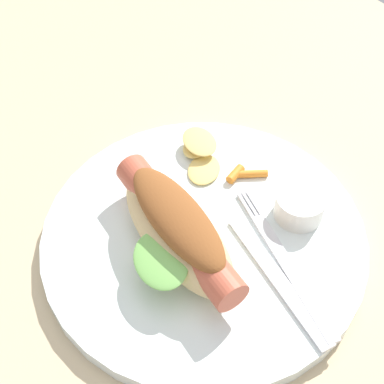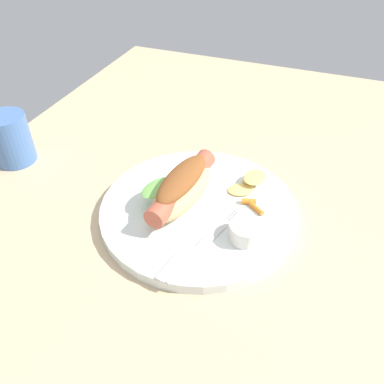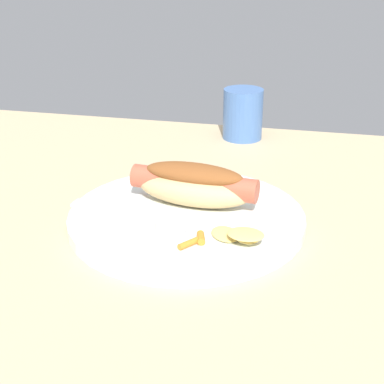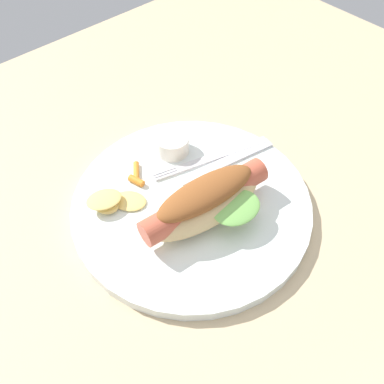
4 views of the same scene
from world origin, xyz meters
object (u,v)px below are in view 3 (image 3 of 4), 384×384
(plate, at_px, (187,219))
(hot_dog, at_px, (194,184))
(chips_pile, at_px, (239,235))
(fork, at_px, (124,217))
(knife, at_px, (124,210))
(carrot_garnish, at_px, (197,240))
(drinking_cup, at_px, (243,114))
(sauce_ramekin, at_px, (136,231))

(plate, xyz_separation_m, hot_dog, (0.00, 0.03, 0.04))
(hot_dog, height_order, chips_pile, hot_dog)
(fork, bearing_deg, knife, 124.97)
(plate, xyz_separation_m, chips_pile, (0.08, -0.06, 0.02))
(chips_pile, bearing_deg, hot_dog, 129.97)
(hot_dog, xyz_separation_m, knife, (-0.08, -0.04, -0.03))
(carrot_garnish, relative_size, drinking_cup, 0.44)
(carrot_garnish, bearing_deg, fork, 157.88)
(sauce_ramekin, xyz_separation_m, chips_pile, (0.12, 0.03, -0.01))
(chips_pile, bearing_deg, knife, 163.69)
(sauce_ramekin, bearing_deg, carrot_garnish, 6.52)
(sauce_ramekin, relative_size, carrot_garnish, 1.17)
(plate, distance_m, knife, 0.08)
(fork, bearing_deg, hot_dog, 56.48)
(hot_dog, relative_size, carrot_garnish, 4.28)
(plate, distance_m, fork, 0.08)
(plate, distance_m, drinking_cup, 0.37)
(knife, height_order, chips_pile, chips_pile)
(plate, xyz_separation_m, sauce_ramekin, (-0.04, -0.08, 0.02))
(plate, relative_size, hot_dog, 1.76)
(hot_dog, xyz_separation_m, carrot_garnish, (0.03, -0.10, -0.02))
(chips_pile, bearing_deg, drinking_cup, 97.88)
(carrot_garnish, bearing_deg, sauce_ramekin, -173.48)
(plate, distance_m, hot_dog, 0.05)
(hot_dog, xyz_separation_m, chips_pile, (0.07, -0.09, -0.02))
(plate, distance_m, carrot_garnish, 0.08)
(fork, bearing_deg, plate, 41.83)
(fork, relative_size, drinking_cup, 1.84)
(plate, relative_size, chips_pile, 3.94)
(fork, bearing_deg, carrot_garnish, -5.42)
(chips_pile, height_order, carrot_garnish, chips_pile)
(hot_dog, distance_m, chips_pile, 0.12)
(plate, height_order, fork, fork)
(hot_dog, bearing_deg, chips_pile, -43.71)
(sauce_ramekin, xyz_separation_m, carrot_garnish, (0.07, 0.01, -0.01))
(fork, bearing_deg, sauce_ramekin, -39.63)
(knife, relative_size, drinking_cup, 1.62)
(drinking_cup, bearing_deg, knife, -104.51)
(plate, xyz_separation_m, fork, (-0.07, -0.03, 0.01))
(plate, bearing_deg, hot_dog, 84.62)
(fork, distance_m, knife, 0.02)
(plate, relative_size, drinking_cup, 3.34)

